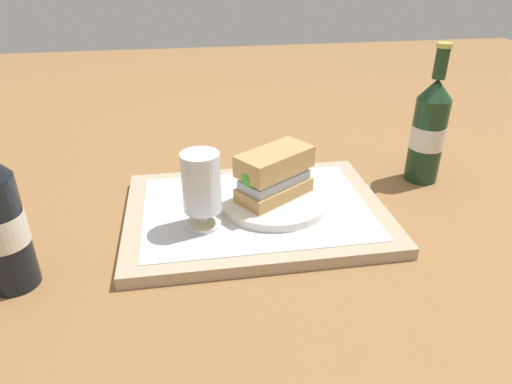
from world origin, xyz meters
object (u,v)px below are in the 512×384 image
object	(u,v)px
plate	(274,200)
beer_glass	(202,188)
second_bottle	(429,130)
sandwich	(273,174)

from	to	relation	value
plate	beer_glass	bearing A→B (deg)	22.56
beer_glass	second_bottle	distance (m)	0.46
sandwich	second_bottle	size ratio (longest dim) A/B	0.54
beer_glass	second_bottle	size ratio (longest dim) A/B	0.47
beer_glass	second_bottle	world-z (taller)	second_bottle
plate	sandwich	bearing A→B (deg)	33.66
sandwich	second_bottle	distance (m)	0.33
plate	beer_glass	distance (m)	0.15
plate	second_bottle	distance (m)	0.34
plate	sandwich	xyz separation A→B (m)	(0.00, 0.00, 0.05)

